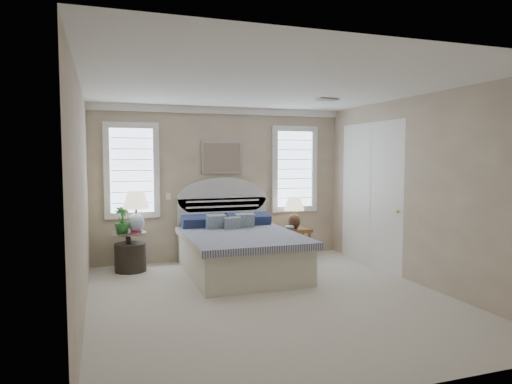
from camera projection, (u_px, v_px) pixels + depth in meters
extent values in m
cube|color=beige|center=(271.00, 299.00, 5.88)|extent=(4.50, 5.00, 0.01)
cube|color=white|center=(271.00, 87.00, 5.68)|extent=(4.50, 5.00, 0.01)
cube|color=tan|center=(222.00, 184.00, 8.14)|extent=(4.50, 0.02, 2.70)
cube|color=tan|center=(81.00, 200.00, 5.06)|extent=(0.02, 5.00, 2.70)
cube|color=tan|center=(418.00, 190.00, 6.50)|extent=(0.02, 5.00, 2.70)
cube|color=white|center=(222.00, 111.00, 8.00)|extent=(4.50, 0.08, 0.12)
cube|color=#B2B2B2|center=(327.00, 100.00, 6.82)|extent=(0.30, 0.20, 0.02)
cube|color=white|center=(168.00, 196.00, 7.83)|extent=(0.08, 0.01, 0.12)
cube|color=silver|center=(132.00, 171.00, 7.60)|extent=(0.90, 0.06, 1.60)
cube|color=silver|center=(294.00, 169.00, 8.55)|extent=(0.90, 0.06, 1.60)
cube|color=silver|center=(222.00, 157.00, 8.07)|extent=(0.74, 0.04, 0.58)
cube|color=white|center=(370.00, 194.00, 7.64)|extent=(0.02, 1.80, 2.40)
cube|color=beige|center=(241.00, 256.00, 7.12)|extent=(1.60, 2.10, 0.55)
cube|color=navy|center=(242.00, 237.00, 7.05)|extent=(1.72, 2.15, 0.10)
cube|color=silver|center=(223.00, 228.00, 8.14)|extent=(1.62, 0.08, 1.10)
cube|color=navy|center=(204.00, 222.00, 7.74)|extent=(0.75, 0.31, 0.23)
cube|color=navy|center=(249.00, 220.00, 7.99)|extent=(0.75, 0.31, 0.23)
cube|color=#395C80|center=(216.00, 224.00, 7.57)|extent=(0.33, 0.20, 0.34)
cube|color=#395C80|center=(245.00, 223.00, 7.73)|extent=(0.33, 0.20, 0.34)
cube|color=#395C80|center=(232.00, 226.00, 7.56)|extent=(0.28, 0.14, 0.29)
cylinder|color=black|center=(129.00, 270.00, 7.29)|extent=(0.32, 0.32, 0.03)
cylinder|color=black|center=(129.00, 253.00, 7.26)|extent=(0.08, 0.08, 0.60)
cylinder|color=silver|center=(128.00, 233.00, 7.24)|extent=(0.56, 0.56, 0.02)
cube|color=brown|center=(296.00, 230.00, 8.29)|extent=(0.50, 0.40, 0.06)
cube|color=brown|center=(296.00, 247.00, 8.32)|extent=(0.44, 0.34, 0.03)
cube|color=brown|center=(289.00, 247.00, 8.11)|extent=(0.04, 0.04, 0.47)
cube|color=brown|center=(283.00, 244.00, 8.39)|extent=(0.04, 0.04, 0.47)
cube|color=brown|center=(309.00, 245.00, 8.23)|extent=(0.04, 0.04, 0.47)
cube|color=brown|center=(302.00, 242.00, 8.52)|extent=(0.04, 0.04, 0.47)
cylinder|color=black|center=(130.00, 257.00, 7.29)|extent=(0.54, 0.54, 0.45)
cylinder|color=white|center=(137.00, 231.00, 7.26)|extent=(0.14, 0.14, 0.03)
ellipsoid|color=white|center=(136.00, 223.00, 7.25)|extent=(0.26, 0.26, 0.31)
cylinder|color=gold|center=(136.00, 211.00, 7.23)|extent=(0.04, 0.04, 0.11)
cylinder|color=black|center=(294.00, 228.00, 8.26)|extent=(0.14, 0.14, 0.03)
ellipsoid|color=black|center=(294.00, 221.00, 8.25)|extent=(0.25, 0.25, 0.27)
cylinder|color=gold|center=(294.00, 212.00, 8.24)|extent=(0.03, 0.03, 0.10)
imported|color=#306A2A|center=(122.00, 220.00, 7.13)|extent=(0.29, 0.29, 0.42)
cube|color=#A12834|center=(136.00, 232.00, 7.16)|extent=(0.19, 0.15, 0.02)
cube|color=#A12834|center=(289.00, 229.00, 8.11)|extent=(0.18, 0.14, 0.02)
cube|color=#2A507E|center=(289.00, 228.00, 8.11)|extent=(0.17, 0.13, 0.02)
cube|color=beige|center=(289.00, 227.00, 8.10)|extent=(0.16, 0.12, 0.02)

